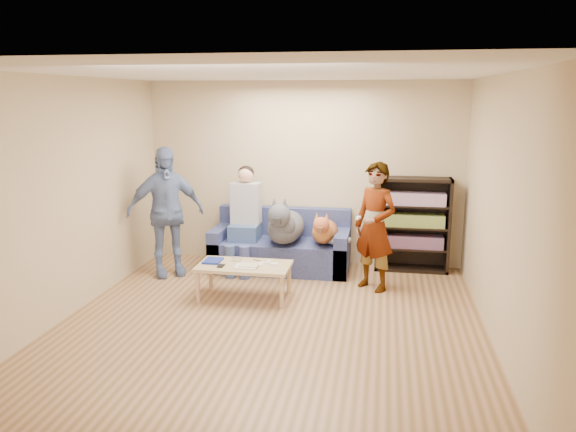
% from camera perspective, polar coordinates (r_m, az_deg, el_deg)
% --- Properties ---
extents(ground, '(5.00, 5.00, 0.00)m').
position_cam_1_polar(ground, '(6.01, -1.99, -11.30)').
color(ground, brown).
rests_on(ground, ground).
extents(ceiling, '(5.00, 5.00, 0.00)m').
position_cam_1_polar(ceiling, '(5.52, -2.19, 14.33)').
color(ceiling, white).
rests_on(ceiling, ground).
extents(wall_back, '(4.50, 0.00, 4.50)m').
position_cam_1_polar(wall_back, '(8.05, 1.58, 4.35)').
color(wall_back, tan).
rests_on(wall_back, ground).
extents(wall_front, '(4.50, 0.00, 4.50)m').
position_cam_1_polar(wall_front, '(3.29, -11.13, -7.34)').
color(wall_front, tan).
rests_on(wall_front, ground).
extents(wall_left, '(0.00, 5.00, 5.00)m').
position_cam_1_polar(wall_left, '(6.46, -22.02, 1.55)').
color(wall_left, tan).
rests_on(wall_left, ground).
extents(wall_right, '(0.00, 5.00, 5.00)m').
position_cam_1_polar(wall_right, '(5.61, 21.01, 0.15)').
color(wall_right, tan).
rests_on(wall_right, ground).
extents(blanket, '(0.39, 0.33, 0.13)m').
position_cam_1_polar(blanket, '(7.58, 5.01, -2.38)').
color(blanket, '#A2A3A7').
rests_on(blanket, sofa).
extents(person_standing_right, '(0.70, 0.66, 1.60)m').
position_cam_1_polar(person_standing_right, '(7.01, 8.84, -1.09)').
color(person_standing_right, gray).
rests_on(person_standing_right, ground).
extents(person_standing_left, '(1.09, 0.92, 1.74)m').
position_cam_1_polar(person_standing_left, '(7.66, -12.34, 0.42)').
color(person_standing_left, '#798AC2').
rests_on(person_standing_left, ground).
extents(held_controller, '(0.07, 0.11, 0.03)m').
position_cam_1_polar(held_controller, '(6.79, 7.16, -0.18)').
color(held_controller, white).
rests_on(held_controller, person_standing_right).
extents(notebook_blue, '(0.20, 0.26, 0.03)m').
position_cam_1_polar(notebook_blue, '(6.87, -7.63, -4.52)').
color(notebook_blue, navy).
rests_on(notebook_blue, coffee_table).
extents(papers, '(0.26, 0.20, 0.02)m').
position_cam_1_polar(papers, '(6.61, -4.27, -5.15)').
color(papers, silver).
rests_on(papers, coffee_table).
extents(magazine, '(0.22, 0.17, 0.01)m').
position_cam_1_polar(magazine, '(6.62, -3.98, -5.00)').
color(magazine, '#BEB798').
rests_on(magazine, coffee_table).
extents(camera_silver, '(0.11, 0.06, 0.05)m').
position_cam_1_polar(camera_silver, '(6.85, -5.21, -4.39)').
color(camera_silver, silver).
rests_on(camera_silver, coffee_table).
extents(controller_a, '(0.04, 0.13, 0.03)m').
position_cam_1_polar(controller_a, '(6.75, -1.96, -4.70)').
color(controller_a, silver).
rests_on(controller_a, coffee_table).
extents(controller_b, '(0.09, 0.06, 0.03)m').
position_cam_1_polar(controller_b, '(6.66, -1.42, -4.93)').
color(controller_b, white).
rests_on(controller_b, coffee_table).
extents(headphone_cup_a, '(0.07, 0.07, 0.02)m').
position_cam_1_polar(headphone_cup_a, '(6.65, -2.85, -5.00)').
color(headphone_cup_a, white).
rests_on(headphone_cup_a, coffee_table).
extents(headphone_cup_b, '(0.07, 0.07, 0.02)m').
position_cam_1_polar(headphone_cup_b, '(6.73, -2.70, -4.80)').
color(headphone_cup_b, white).
rests_on(headphone_cup_b, coffee_table).
extents(pen_orange, '(0.13, 0.06, 0.01)m').
position_cam_1_polar(pen_orange, '(6.58, -4.99, -5.29)').
color(pen_orange, orange).
rests_on(pen_orange, coffee_table).
extents(pen_black, '(0.13, 0.08, 0.01)m').
position_cam_1_polar(pen_black, '(6.86, -3.14, -4.53)').
color(pen_black, black).
rests_on(pen_black, coffee_table).
extents(wallet, '(0.07, 0.12, 0.02)m').
position_cam_1_polar(wallet, '(6.67, -6.82, -5.04)').
color(wallet, black).
rests_on(wallet, coffee_table).
extents(sofa, '(1.90, 0.85, 0.82)m').
position_cam_1_polar(sofa, '(7.90, -0.68, -3.34)').
color(sofa, '#515B93').
rests_on(sofa, ground).
extents(person_seated, '(0.40, 0.73, 1.47)m').
position_cam_1_polar(person_seated, '(7.77, -4.45, 0.09)').
color(person_seated, '#3B5A82').
rests_on(person_seated, sofa).
extents(dog_gray, '(0.48, 1.28, 0.70)m').
position_cam_1_polar(dog_gray, '(7.57, -0.33, -0.96)').
color(dog_gray, '#4F515A').
rests_on(dog_gray, sofa).
extents(dog_tan, '(0.35, 1.14, 0.51)m').
position_cam_1_polar(dog_tan, '(7.58, 3.70, -1.52)').
color(dog_tan, '#A55B32').
rests_on(dog_tan, sofa).
extents(coffee_table, '(1.10, 0.60, 0.42)m').
position_cam_1_polar(coffee_table, '(6.73, -4.47, -5.31)').
color(coffee_table, tan).
rests_on(coffee_table, ground).
extents(bookshelf, '(1.00, 0.34, 1.30)m').
position_cam_1_polar(bookshelf, '(7.92, 12.54, -0.63)').
color(bookshelf, black).
rests_on(bookshelf, ground).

